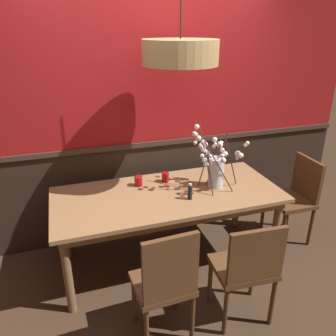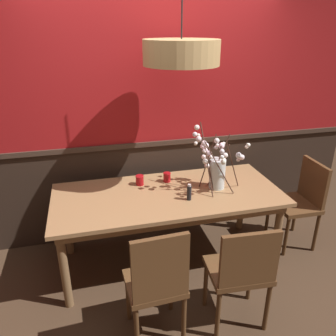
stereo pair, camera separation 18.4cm
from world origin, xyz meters
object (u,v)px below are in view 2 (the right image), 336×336
vase_with_blossoms (217,168)px  condiment_bottle (189,192)px  dining_table (168,201)px  pendant_lamp (181,52)px  candle_holder_nearer_edge (167,177)px  chair_near_side_left (157,281)px  chair_near_side_right (242,270)px  chair_far_side_left (123,180)px  candle_holder_nearer_center (140,180)px  chair_far_side_right (174,174)px  chair_head_east_end (301,199)px

vase_with_blossoms → condiment_bottle: (-0.31, -0.16, -0.13)m
dining_table → pendant_lamp: 1.30m
dining_table → candle_holder_nearer_edge: (0.05, 0.24, 0.13)m
vase_with_blossoms → pendant_lamp: size_ratio=0.74×
chair_near_side_left → condiment_bottle: size_ratio=6.42×
chair_near_side_right → chair_far_side_left: chair_near_side_right is taller
candle_holder_nearer_edge → condiment_bottle: condiment_bottle is taller
condiment_bottle → chair_near_side_right: bearing=-75.3°
chair_near_side_left → candle_holder_nearer_center: chair_near_side_left is taller
chair_far_side_left → candle_holder_nearer_center: size_ratio=9.42×
chair_far_side_left → vase_with_blossoms: 1.28m
chair_far_side_right → candle_holder_nearer_center: bearing=-128.6°
chair_far_side_left → chair_near_side_left: size_ratio=0.94×
chair_head_east_end → vase_with_blossoms: vase_with_blossoms is taller
chair_far_side_left → condiment_bottle: bearing=-66.7°
chair_far_side_right → chair_head_east_end: size_ratio=1.05×
chair_near_side_left → vase_with_blossoms: size_ratio=1.48×
dining_table → vase_with_blossoms: (0.46, -0.01, 0.28)m
candle_holder_nearer_center → candle_holder_nearer_edge: bearing=1.2°
chair_near_side_left → candle_holder_nearer_center: (0.07, 1.09, 0.27)m
dining_table → chair_head_east_end: chair_head_east_end is taller
chair_far_side_right → candle_holder_nearer_edge: 0.73m
candle_holder_nearer_edge → condiment_bottle: bearing=-76.5°
chair_head_east_end → candle_holder_nearer_edge: size_ratio=9.84×
chair_near_side_right → pendant_lamp: pendant_lamp is taller
dining_table → chair_near_side_left: size_ratio=2.16×
chair_far_side_right → pendant_lamp: size_ratio=1.11×
candle_holder_nearer_edge → chair_far_side_right: bearing=69.1°
condiment_bottle → chair_head_east_end: bearing=6.4°
chair_near_side_right → candle_holder_nearer_center: (-0.56, 1.12, 0.28)m
chair_near_side_right → chair_near_side_left: 0.63m
dining_table → pendant_lamp: bearing=34.7°
dining_table → chair_far_side_left: chair_far_side_left is taller
dining_table → candle_holder_nearer_edge: 0.28m
chair_head_east_end → condiment_bottle: bearing=-173.6°
chair_far_side_right → candle_holder_nearer_edge: size_ratio=10.36×
dining_table → chair_head_east_end: bearing=-1.1°
dining_table → chair_far_side_right: size_ratio=2.15×
condiment_bottle → candle_holder_nearer_center: bearing=132.6°
dining_table → pendant_lamp: size_ratio=2.38×
candle_holder_nearer_center → condiment_bottle: condiment_bottle is taller
pendant_lamp → vase_with_blossoms: bearing=-17.2°
chair_near_side_right → chair_near_side_left: (-0.63, 0.03, 0.01)m
candle_holder_nearer_edge → chair_near_side_right: bearing=-75.7°
chair_head_east_end → candle_holder_nearer_edge: bearing=169.0°
dining_table → chair_far_side_left: size_ratio=2.30×
dining_table → candle_holder_nearer_edge: bearing=78.2°
candle_holder_nearer_center → chair_far_side_left: bearing=97.7°
chair_far_side_left → candle_holder_nearer_edge: bearing=-61.3°
candle_holder_nearer_edge → condiment_bottle: 0.42m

